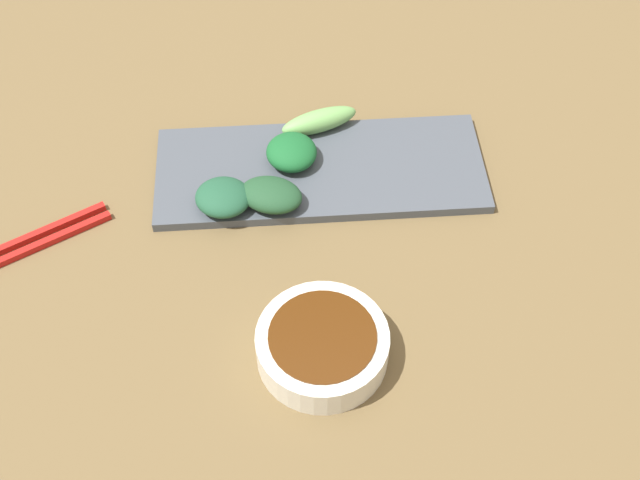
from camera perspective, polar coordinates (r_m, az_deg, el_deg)
tabletop at (r=0.93m, az=-0.58°, el=0.63°), size 2.10×2.10×0.02m
sauce_bowl at (r=0.81m, az=-0.03°, el=-7.36°), size 0.13×0.13×0.04m
serving_plate at (r=0.97m, az=0.03°, el=4.92°), size 0.15×0.39×0.01m
broccoli_leafy_0 at (r=0.96m, az=-2.01°, el=6.18°), size 0.07×0.06×0.03m
broccoli_stalk_1 at (r=1.00m, az=-0.05°, el=8.35°), size 0.06×0.10×0.03m
broccoli_leafy_2 at (r=0.92m, az=-3.45°, el=3.18°), size 0.07×0.08×0.03m
broccoli_leafy_3 at (r=0.92m, az=-6.81°, el=2.99°), size 0.07×0.08×0.03m
chopsticks at (r=0.96m, az=-20.93°, el=-0.81°), size 0.13×0.21×0.01m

